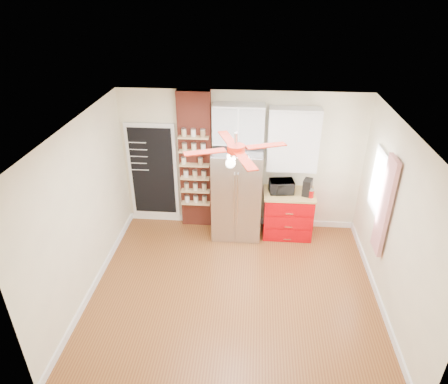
# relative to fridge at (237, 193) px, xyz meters

# --- Properties ---
(floor) EXTENTS (4.50, 4.50, 0.00)m
(floor) POSITION_rel_fridge_xyz_m (0.05, -1.63, -0.88)
(floor) COLOR brown
(floor) RESTS_ON ground
(ceiling) EXTENTS (4.50, 4.50, 0.00)m
(ceiling) POSITION_rel_fridge_xyz_m (0.05, -1.63, 1.83)
(ceiling) COLOR white
(ceiling) RESTS_ON wall_back
(wall_back) EXTENTS (4.50, 0.02, 2.70)m
(wall_back) POSITION_rel_fridge_xyz_m (0.05, 0.37, 0.48)
(wall_back) COLOR beige
(wall_back) RESTS_ON floor
(wall_front) EXTENTS (4.50, 0.02, 2.70)m
(wall_front) POSITION_rel_fridge_xyz_m (0.05, -3.63, 0.48)
(wall_front) COLOR beige
(wall_front) RESTS_ON floor
(wall_left) EXTENTS (0.02, 4.00, 2.70)m
(wall_left) POSITION_rel_fridge_xyz_m (-2.20, -1.63, 0.48)
(wall_left) COLOR beige
(wall_left) RESTS_ON floor
(wall_right) EXTENTS (0.02, 4.00, 2.70)m
(wall_right) POSITION_rel_fridge_xyz_m (2.30, -1.63, 0.48)
(wall_right) COLOR beige
(wall_right) RESTS_ON floor
(chalkboard) EXTENTS (0.95, 0.05, 1.95)m
(chalkboard) POSITION_rel_fridge_xyz_m (-1.65, 0.33, 0.23)
(chalkboard) COLOR white
(chalkboard) RESTS_ON wall_back
(brick_pillar) EXTENTS (0.60, 0.16, 2.70)m
(brick_pillar) POSITION_rel_fridge_xyz_m (-0.80, 0.29, 0.48)
(brick_pillar) COLOR maroon
(brick_pillar) RESTS_ON floor
(fridge) EXTENTS (0.90, 0.70, 1.75)m
(fridge) POSITION_rel_fridge_xyz_m (0.00, 0.00, 0.00)
(fridge) COLOR #A9A9AD
(fridge) RESTS_ON floor
(upper_glass_cabinet) EXTENTS (0.90, 0.35, 0.70)m
(upper_glass_cabinet) POSITION_rel_fridge_xyz_m (0.00, 0.20, 1.27)
(upper_glass_cabinet) COLOR white
(upper_glass_cabinet) RESTS_ON wall_back
(red_cabinet) EXTENTS (0.94, 0.64, 0.90)m
(red_cabinet) POSITION_rel_fridge_xyz_m (0.97, 0.05, -0.42)
(red_cabinet) COLOR #BE0108
(red_cabinet) RESTS_ON floor
(upper_shelf_unit) EXTENTS (0.90, 0.30, 1.15)m
(upper_shelf_unit) POSITION_rel_fridge_xyz_m (0.97, 0.22, 1.00)
(upper_shelf_unit) COLOR white
(upper_shelf_unit) RESTS_ON wall_back
(window) EXTENTS (0.04, 0.75, 1.05)m
(window) POSITION_rel_fridge_xyz_m (2.28, -0.73, 0.68)
(window) COLOR white
(window) RESTS_ON wall_right
(curtain) EXTENTS (0.06, 0.40, 1.55)m
(curtain) POSITION_rel_fridge_xyz_m (2.23, -1.28, 0.57)
(curtain) COLOR red
(curtain) RESTS_ON wall_right
(ceiling_fan) EXTENTS (1.40, 1.40, 0.44)m
(ceiling_fan) POSITION_rel_fridge_xyz_m (0.05, -1.63, 1.55)
(ceiling_fan) COLOR silver
(ceiling_fan) RESTS_ON ceiling
(toaster_oven) EXTENTS (0.47, 0.35, 0.24)m
(toaster_oven) POSITION_rel_fridge_xyz_m (0.81, 0.06, 0.15)
(toaster_oven) COLOR black
(toaster_oven) RESTS_ON red_cabinet
(coffee_maker) EXTENTS (0.20, 0.25, 0.31)m
(coffee_maker) POSITION_rel_fridge_xyz_m (1.27, -0.00, 0.18)
(coffee_maker) COLOR black
(coffee_maker) RESTS_ON red_cabinet
(canister_left) EXTENTS (0.10, 0.10, 0.14)m
(canister_left) POSITION_rel_fridge_xyz_m (1.34, -0.09, 0.10)
(canister_left) COLOR #AA090A
(canister_left) RESTS_ON red_cabinet
(canister_right) EXTENTS (0.12, 0.12, 0.15)m
(canister_right) POSITION_rel_fridge_xyz_m (1.30, 0.11, 0.10)
(canister_right) COLOR #A20910
(canister_right) RESTS_ON red_cabinet
(pantry_jar_oats) EXTENTS (0.12, 0.12, 0.12)m
(pantry_jar_oats) POSITION_rel_fridge_xyz_m (-1.00, 0.15, 0.56)
(pantry_jar_oats) COLOR beige
(pantry_jar_oats) RESTS_ON brick_pillar
(pantry_jar_beans) EXTENTS (0.12, 0.12, 0.13)m
(pantry_jar_beans) POSITION_rel_fridge_xyz_m (-0.69, 0.12, 0.56)
(pantry_jar_beans) COLOR #93704B
(pantry_jar_beans) RESTS_ON brick_pillar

